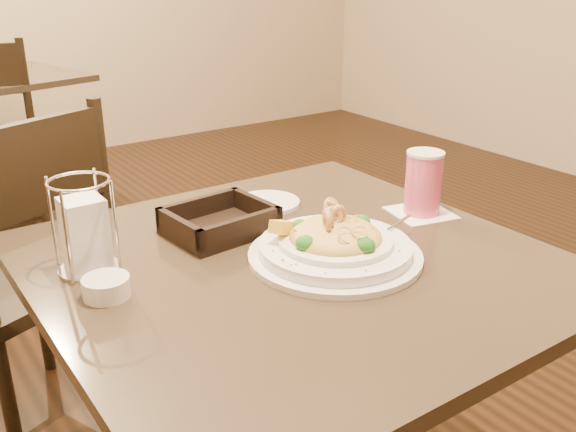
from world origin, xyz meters
TOP-DOWN VIEW (x-y plane):
  - main_table at (0.00, 0.00)m, footprint 0.90×0.90m
  - dining_chair_near at (-0.34, 0.74)m, footprint 0.55×0.55m
  - pasta_bowl at (0.06, -0.04)m, footprint 0.36×0.33m
  - drink_glass at (0.36, 0.03)m, footprint 0.15×0.15m
  - bread_basket at (-0.05, 0.19)m, footprint 0.21×0.18m
  - napkin_caddy at (-0.33, 0.17)m, footprint 0.11×0.11m
  - side_plate at (0.11, 0.27)m, footprint 0.15×0.15m
  - butter_ramekin at (-0.34, 0.06)m, footprint 0.10×0.10m

SIDE VIEW (x-z plane):
  - dining_chair_near at x=-0.34m, z-range 0.03..0.96m
  - main_table at x=0.00m, z-range 0.13..0.86m
  - side_plate at x=0.11m, z-range 0.73..0.74m
  - butter_ramekin at x=-0.34m, z-range 0.73..0.76m
  - bread_basket at x=-0.05m, z-range 0.72..0.77m
  - pasta_bowl at x=0.06m, z-range 0.70..0.81m
  - drink_glass at x=0.36m, z-range 0.73..0.87m
  - napkin_caddy at x=-0.33m, z-range 0.71..0.89m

